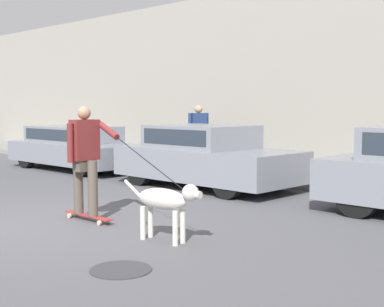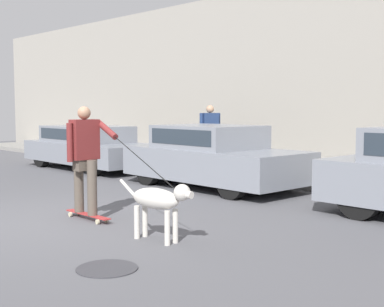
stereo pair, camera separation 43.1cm
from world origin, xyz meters
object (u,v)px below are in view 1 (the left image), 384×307
parked_car_1 (205,157)px  skateboarder (85,156)px  dog (166,201)px  parked_car_0 (76,148)px  fire_hydrant (162,160)px  pedestrian_with_bag (198,133)px

parked_car_1 → skateboarder: bearing=-74.8°
dog → parked_car_0: bearing=146.1°
parked_car_1 → dog: 4.54m
parked_car_0 → fire_hydrant: parked_car_0 is taller
parked_car_1 → fire_hydrant: size_ratio=5.74×
skateboarder → fire_hydrant: size_ratio=3.73×
skateboarder → fire_hydrant: 5.32m
dog → skateboarder: skateboarder is taller
skateboarder → fire_hydrant: bearing=124.2°
skateboarder → pedestrian_with_bag: bearing=116.9°
pedestrian_with_bag → skateboarder: bearing=132.4°
parked_car_0 → dog: size_ratio=3.52×
dog → pedestrian_with_bag: 7.14m
parked_car_0 → pedestrian_with_bag: pedestrian_with_bag is taller
parked_car_0 → skateboarder: size_ratio=1.64×
parked_car_1 → skateboarder: 3.74m
parked_car_0 → dog: (7.26, -3.68, -0.07)m
parked_car_1 → dog: size_ratio=3.29×
parked_car_0 → fire_hydrant: bearing=16.8°
skateboarder → pedestrian_with_bag: pedestrian_with_bag is taller
parked_car_0 → skateboarder: bearing=-32.7°
dog → skateboarder: size_ratio=0.47×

